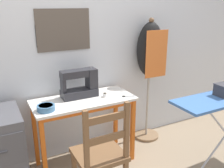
% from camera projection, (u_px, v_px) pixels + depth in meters
% --- Properties ---
extents(wall_back, '(10.00, 0.07, 2.55)m').
position_uv_depth(wall_back, '(71.00, 42.00, 2.59)').
color(wall_back, silver).
rests_on(wall_back, ground_plane).
extents(sewing_table, '(1.03, 0.46, 0.74)m').
position_uv_depth(sewing_table, '(84.00, 110.00, 2.53)').
color(sewing_table, silver).
rests_on(sewing_table, ground_plane).
extents(sewing_machine, '(0.38, 0.17, 0.31)m').
position_uv_depth(sewing_machine, '(81.00, 84.00, 2.54)').
color(sewing_machine, '#28282D').
rests_on(sewing_machine, sewing_table).
extents(fabric_bowl, '(0.16, 0.16, 0.05)m').
position_uv_depth(fabric_bowl, '(46.00, 108.00, 2.24)').
color(fabric_bowl, teal).
rests_on(fabric_bowl, sewing_table).
extents(scissors, '(0.13, 0.08, 0.01)m').
position_uv_depth(scissors, '(126.00, 96.00, 2.58)').
color(scissors, silver).
rests_on(scissors, sewing_table).
extents(thread_spool_near_machine, '(0.04, 0.04, 0.04)m').
position_uv_depth(thread_spool_near_machine, '(105.00, 95.00, 2.56)').
color(thread_spool_near_machine, silver).
rests_on(thread_spool_near_machine, sewing_table).
extents(wooden_chair, '(0.40, 0.38, 0.95)m').
position_uv_depth(wooden_chair, '(100.00, 156.00, 2.07)').
color(wooden_chair, brown).
rests_on(wooden_chair, ground_plane).
extents(filing_cabinet, '(0.40, 0.53, 0.77)m').
position_uv_depth(filing_cabinet, '(1.00, 154.00, 2.20)').
color(filing_cabinet, '#4C4C51').
rests_on(filing_cabinet, ground_plane).
extents(dress_form, '(0.34, 0.32, 1.50)m').
position_uv_depth(dress_form, '(150.00, 55.00, 2.92)').
color(dress_form, '#846647').
rests_on(dress_form, ground_plane).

